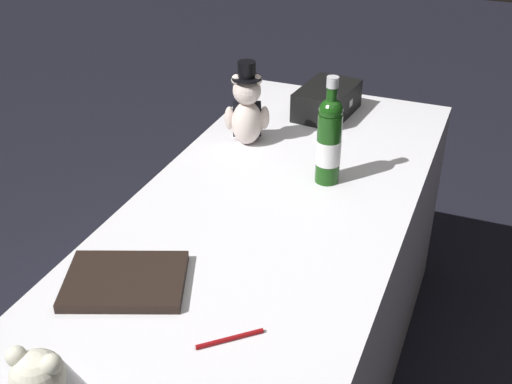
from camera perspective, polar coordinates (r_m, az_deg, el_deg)
The scene contains 6 objects.
reception_table at distance 2.00m, azimuth 0.00°, elevation -12.10°, with size 2.03×0.77×0.77m, color white.
teddy_bear_groom at distance 2.16m, azimuth -0.79°, elevation 7.11°, with size 0.14×0.14×0.28m.
champagne_bottle at distance 1.91m, azimuth 6.41°, elevation 4.60°, with size 0.07×0.07×0.33m.
signing_pen at distance 1.41m, azimuth -2.52°, elevation -12.75°, with size 0.11×0.12×0.01m.
gift_case_black at distance 2.41m, azimuth 6.23°, elevation 7.96°, with size 0.28×0.20×0.10m.
guestbook at distance 1.57m, azimuth -11.37°, elevation -7.62°, with size 0.21×0.28×0.02m, color black.
Camera 1 is at (-1.37, -0.55, 1.74)m, focal length 45.73 mm.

